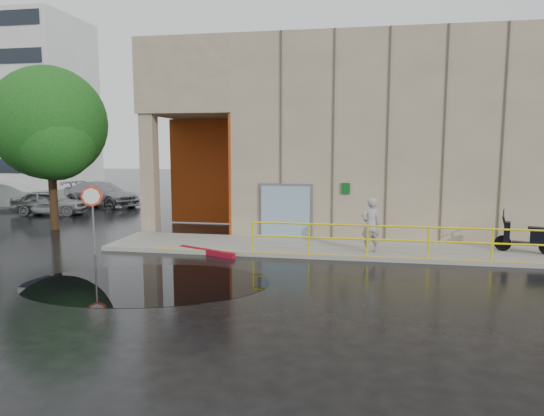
# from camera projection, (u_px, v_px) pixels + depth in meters

# --- Properties ---
(ground) EXTENTS (120.00, 120.00, 0.00)m
(ground) POSITION_uv_depth(u_px,v_px,m) (246.00, 282.00, 13.27)
(ground) COLOR black
(ground) RESTS_ON ground
(sidewalk) EXTENTS (20.00, 3.00, 0.15)m
(sidewalk) POSITION_uv_depth(u_px,v_px,m) (387.00, 250.00, 16.96)
(sidewalk) COLOR gray
(sidewalk) RESTS_ON ground
(building) EXTENTS (20.00, 10.17, 8.00)m
(building) POSITION_uv_depth(u_px,v_px,m) (406.00, 135.00, 22.57)
(building) COLOR gray
(building) RESTS_ON ground
(guardrail) EXTENTS (9.56, 0.06, 1.03)m
(guardrail) POSITION_uv_depth(u_px,v_px,m) (398.00, 241.00, 15.52)
(guardrail) COLOR #FEEB0D
(guardrail) RESTS_ON sidewalk
(distant_building) EXTENTS (12.00, 8.08, 15.00)m
(distant_building) POSITION_uv_depth(u_px,v_px,m) (18.00, 104.00, 44.48)
(distant_building) COLOR silver
(distant_building) RESTS_ON ground
(person) EXTENTS (0.80, 0.68, 1.85)m
(person) POSITION_uv_depth(u_px,v_px,m) (371.00, 225.00, 16.22)
(person) COLOR #9F9EA3
(person) RESTS_ON sidewalk
(scooter) EXTENTS (1.91, 1.11, 1.44)m
(scooter) POSITION_uv_depth(u_px,v_px,m) (527.00, 228.00, 16.12)
(scooter) COLOR black
(scooter) RESTS_ON sidewalk
(stop_sign) EXTENTS (0.66, 0.36, 2.38)m
(stop_sign) POSITION_uv_depth(u_px,v_px,m) (92.00, 204.00, 16.35)
(stop_sign) COLOR slate
(stop_sign) RESTS_ON ground
(red_curb) EXTENTS (2.26, 1.15, 0.18)m
(red_curb) POSITION_uv_depth(u_px,v_px,m) (206.00, 252.00, 16.66)
(red_curb) COLOR maroon
(red_curb) RESTS_ON ground
(puddle) EXTENTS (7.38, 5.38, 0.01)m
(puddle) POSITION_uv_depth(u_px,v_px,m) (147.00, 283.00, 13.17)
(puddle) COLOR black
(puddle) RESTS_ON ground
(car_a) EXTENTS (4.10, 2.11, 1.34)m
(car_a) POSITION_uv_depth(u_px,v_px,m) (50.00, 202.00, 26.16)
(car_a) COLOR #9C9FA2
(car_a) RESTS_ON ground
(car_b) EXTENTS (5.02, 2.91, 1.56)m
(car_b) POSITION_uv_depth(u_px,v_px,m) (10.00, 196.00, 28.37)
(car_b) COLOR white
(car_b) RESTS_ON ground
(car_c) EXTENTS (5.54, 3.45, 1.50)m
(car_c) POSITION_uv_depth(u_px,v_px,m) (102.00, 194.00, 29.76)
(car_c) COLOR #A0A1A7
(car_c) RESTS_ON ground
(tree_near) EXTENTS (4.91, 4.91, 7.14)m
(tree_near) POSITION_uv_depth(u_px,v_px,m) (50.00, 128.00, 20.93)
(tree_near) COLOR black
(tree_near) RESTS_ON ground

